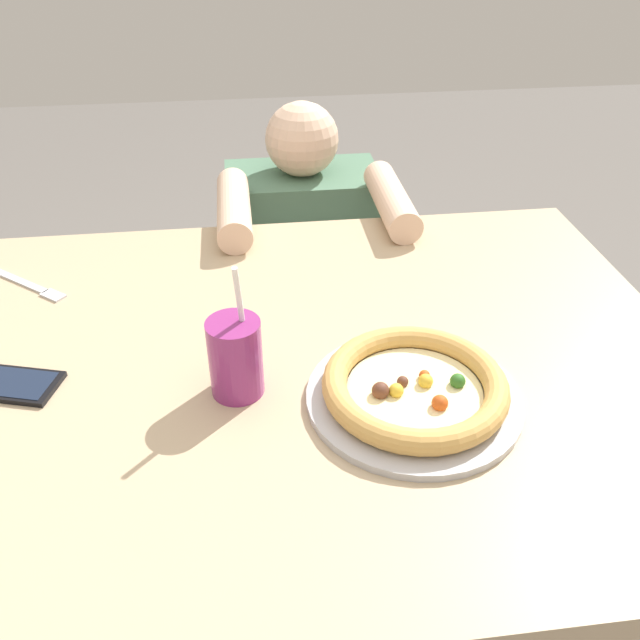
{
  "coord_description": "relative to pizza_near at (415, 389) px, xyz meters",
  "views": [
    {
      "loc": [
        -0.07,
        -0.82,
        1.38
      ],
      "look_at": [
        0.04,
        0.06,
        0.78
      ],
      "focal_mm": 37.61,
      "sensor_mm": 36.0,
      "label": 1
    }
  ],
  "objects": [
    {
      "name": "cell_phone",
      "position": [
        -0.58,
        0.11,
        -0.02
      ],
      "size": [
        0.16,
        0.11,
        0.01
      ],
      "color": "black",
      "rests_on": "dining_table"
    },
    {
      "name": "pizza_near",
      "position": [
        0.0,
        0.0,
        0.0
      ],
      "size": [
        0.31,
        0.31,
        0.05
      ],
      "color": "#B7B7BC",
      "rests_on": "dining_table"
    },
    {
      "name": "fork",
      "position": [
        -0.62,
        0.39,
        -0.02
      ],
      "size": [
        0.17,
        0.14,
        0.0
      ],
      "color": "silver",
      "rests_on": "dining_table"
    },
    {
      "name": "drink_cup_colored",
      "position": [
        -0.25,
        0.06,
        0.04
      ],
      "size": [
        0.08,
        0.08,
        0.21
      ],
      "color": "#8C2D72",
      "rests_on": "dining_table"
    },
    {
      "name": "dining_table",
      "position": [
        -0.15,
        0.12,
        -0.13
      ],
      "size": [
        1.24,
        0.94,
        0.75
      ],
      "color": "tan",
      "rests_on": "ground"
    },
    {
      "name": "diner_seated",
      "position": [
        -0.07,
        0.82,
        -0.35
      ],
      "size": [
        0.41,
        0.52,
        0.93
      ],
      "color": "#333847",
      "rests_on": "ground"
    },
    {
      "name": "ground_plane",
      "position": [
        -0.15,
        0.12,
        -0.77
      ],
      "size": [
        8.0,
        8.0,
        0.0
      ],
      "primitive_type": "plane",
      "color": "#66605B"
    }
  ]
}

